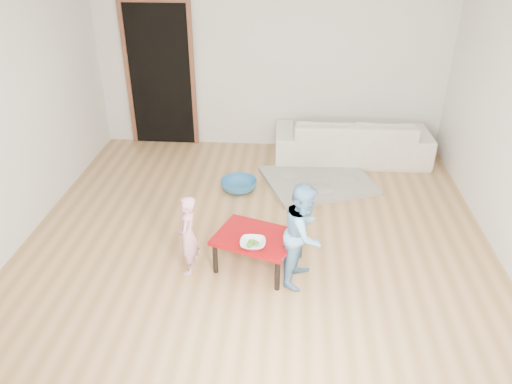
# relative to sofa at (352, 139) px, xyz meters

# --- Properties ---
(floor) EXTENTS (5.00, 5.00, 0.01)m
(floor) POSITION_rel_sofa_xyz_m (-1.19, -2.05, -0.31)
(floor) COLOR #A07744
(floor) RESTS_ON ground
(back_wall) EXTENTS (5.00, 0.02, 2.60)m
(back_wall) POSITION_rel_sofa_xyz_m (-1.19, 0.45, 0.99)
(back_wall) COLOR white
(back_wall) RESTS_ON floor
(left_wall) EXTENTS (0.02, 5.00, 2.60)m
(left_wall) POSITION_rel_sofa_xyz_m (-3.69, -2.05, 0.99)
(left_wall) COLOR white
(left_wall) RESTS_ON floor
(doorway) EXTENTS (1.02, 0.08, 2.11)m
(doorway) POSITION_rel_sofa_xyz_m (-2.79, 0.43, 0.71)
(doorway) COLOR brown
(doorway) RESTS_ON back_wall
(sofa) EXTENTS (2.17, 0.90, 0.63)m
(sofa) POSITION_rel_sofa_xyz_m (0.00, 0.00, 0.00)
(sofa) COLOR white
(sofa) RESTS_ON floor
(cushion) EXTENTS (0.46, 0.42, 0.11)m
(cushion) POSITION_rel_sofa_xyz_m (-0.35, -0.14, 0.15)
(cushion) COLOR orange
(cushion) RESTS_ON sofa
(red_table) EXTENTS (0.89, 0.77, 0.37)m
(red_table) POSITION_rel_sofa_xyz_m (-1.16, -2.62, -0.13)
(red_table) COLOR maroon
(red_table) RESTS_ON floor
(bowl) EXTENTS (0.24, 0.24, 0.06)m
(bowl) POSITION_rel_sofa_xyz_m (-1.17, -2.80, 0.09)
(bowl) COLOR white
(bowl) RESTS_ON red_table
(broccoli) EXTENTS (0.12, 0.12, 0.06)m
(broccoli) POSITION_rel_sofa_xyz_m (-1.17, -2.80, 0.09)
(broccoli) COLOR #2D5919
(broccoli) RESTS_ON red_table
(child_pink) EXTENTS (0.20, 0.30, 0.82)m
(child_pink) POSITION_rel_sofa_xyz_m (-1.80, -2.72, 0.10)
(child_pink) COLOR #E2678C
(child_pink) RESTS_ON floor
(child_blue) EXTENTS (0.52, 0.59, 1.03)m
(child_blue) POSITION_rel_sofa_xyz_m (-0.70, -2.76, 0.20)
(child_blue) COLOR #5F9EDD
(child_blue) RESTS_ON floor
(basin) EXTENTS (0.46, 0.46, 0.14)m
(basin) POSITION_rel_sofa_xyz_m (-1.50, -1.05, -0.24)
(basin) COLOR teal
(basin) RESTS_ON floor
(blanket) EXTENTS (1.61, 1.48, 0.07)m
(blanket) POSITION_rel_sofa_xyz_m (-0.48, -0.77, -0.28)
(blanket) COLOR #A49D91
(blanket) RESTS_ON floor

